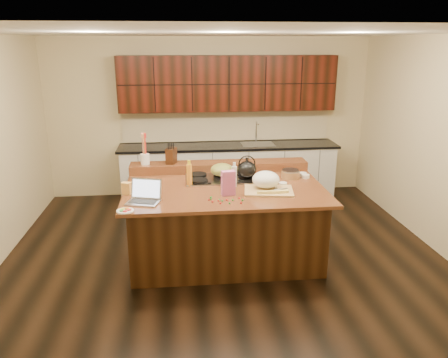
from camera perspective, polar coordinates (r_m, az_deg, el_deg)
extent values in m
cube|color=black|center=(5.67, 0.05, -9.90)|extent=(5.50, 5.00, 0.01)
cube|color=silver|center=(5.04, 0.06, 18.66)|extent=(5.50, 5.00, 0.01)
cube|color=beige|center=(7.64, -1.92, 7.99)|extent=(5.50, 0.01, 2.70)
cube|color=beige|center=(2.85, 5.38, -8.54)|extent=(5.50, 0.01, 2.70)
cube|color=beige|center=(6.12, 26.73, 3.79)|extent=(0.01, 5.00, 2.70)
cube|color=black|center=(5.48, 0.05, -5.76)|extent=(2.22, 1.42, 0.88)
cube|color=black|center=(5.32, 0.06, -1.19)|extent=(2.40, 1.60, 0.04)
cube|color=black|center=(5.96, -0.65, 1.67)|extent=(2.40, 0.30, 0.12)
cube|color=gray|center=(5.59, -0.26, 0.02)|extent=(0.92, 0.52, 0.02)
cylinder|color=black|center=(5.69, -3.40, 0.54)|extent=(0.22, 0.22, 0.03)
cylinder|color=black|center=(5.74, 2.59, 0.71)|extent=(0.22, 0.22, 0.03)
cylinder|color=black|center=(5.44, -3.27, -0.25)|extent=(0.22, 0.22, 0.03)
cylinder|color=black|center=(5.50, 2.98, -0.06)|extent=(0.22, 0.22, 0.03)
cylinder|color=black|center=(5.58, -0.27, 0.25)|extent=(0.22, 0.22, 0.03)
cube|color=silver|center=(7.54, 0.60, 0.85)|extent=(3.60, 0.62, 0.90)
cube|color=black|center=(7.42, 0.61, 4.33)|extent=(3.70, 0.66, 0.04)
cube|color=gray|center=(7.49, 4.43, 4.52)|extent=(0.55, 0.42, 0.01)
cylinder|color=gray|center=(7.62, 4.22, 6.18)|extent=(0.02, 0.02, 0.36)
cube|color=black|center=(7.41, 0.51, 12.38)|extent=(3.60, 0.34, 0.90)
cube|color=beige|center=(7.66, 0.36, 6.89)|extent=(3.60, 0.03, 0.50)
ellipsoid|color=black|center=(5.46, 3.00, 1.21)|extent=(0.27, 0.27, 0.22)
ellipsoid|color=olive|center=(5.56, -0.27, 1.21)|extent=(0.37, 0.37, 0.16)
cube|color=#B7B7BC|center=(4.84, -10.51, -3.02)|extent=(0.40, 0.32, 0.02)
cube|color=black|center=(4.84, -10.52, -2.90)|extent=(0.32, 0.21, 0.00)
cube|color=#B7B7BC|center=(4.91, -10.11, -1.22)|extent=(0.35, 0.16, 0.22)
cube|color=silver|center=(4.90, -10.14, -1.24)|extent=(0.32, 0.14, 0.19)
cylinder|color=orange|center=(5.31, -4.55, 0.50)|extent=(0.07, 0.07, 0.27)
cylinder|color=silver|center=(5.29, 1.35, 0.36)|extent=(0.07, 0.07, 0.25)
cube|color=tan|center=(5.14, 5.85, -1.54)|extent=(0.62, 0.49, 0.03)
ellipsoid|color=white|center=(5.18, 5.49, -0.07)|extent=(0.33, 0.33, 0.20)
cube|color=#EDD872|center=(4.99, 5.02, -1.76)|extent=(0.12, 0.03, 0.03)
cube|color=#EDD872|center=(5.01, 6.39, -1.71)|extent=(0.12, 0.03, 0.03)
cube|color=#EDD872|center=(5.04, 7.75, -1.65)|extent=(0.12, 0.03, 0.03)
cylinder|color=gray|center=(5.14, 7.24, -1.37)|extent=(0.21, 0.09, 0.01)
cylinder|color=white|center=(5.37, 7.69, -0.69)|extent=(0.10, 0.10, 0.04)
cylinder|color=white|center=(5.74, 10.61, 0.36)|extent=(0.11, 0.11, 0.04)
cylinder|color=white|center=(5.81, 10.24, 0.60)|extent=(0.11, 0.11, 0.04)
cylinder|color=#996B3F|center=(5.70, 8.70, 0.57)|extent=(0.26, 0.26, 0.09)
cone|color=silver|center=(5.18, 6.81, -1.18)|extent=(0.10, 0.10, 0.07)
cube|color=#BD598E|center=(4.97, 0.56, -0.53)|extent=(0.17, 0.11, 0.29)
cylinder|color=white|center=(4.65, -12.78, -4.07)|extent=(0.18, 0.18, 0.01)
cube|color=#F0B255|center=(5.14, -12.60, -1.20)|extent=(0.12, 0.10, 0.14)
cylinder|color=white|center=(5.92, -10.27, 2.59)|extent=(0.13, 0.13, 0.14)
cube|color=black|center=(5.89, -6.90, 3.03)|extent=(0.16, 0.20, 0.21)
ellipsoid|color=red|center=(4.89, 2.02, -2.49)|extent=(0.02, 0.02, 0.02)
ellipsoid|color=#198C26|center=(4.83, 1.17, -2.76)|extent=(0.02, 0.02, 0.02)
ellipsoid|color=red|center=(4.79, -1.51, -2.95)|extent=(0.02, 0.02, 0.02)
ellipsoid|color=#198C26|center=(4.81, -0.22, -2.86)|extent=(0.02, 0.02, 0.02)
ellipsoid|color=red|center=(4.75, 2.24, -3.13)|extent=(0.02, 0.02, 0.02)
ellipsoid|color=#198C26|center=(4.87, -1.76, -2.60)|extent=(0.02, 0.02, 0.02)
ellipsoid|color=red|center=(4.84, -1.99, -2.73)|extent=(0.02, 0.02, 0.02)
ellipsoid|color=#198C26|center=(4.92, -1.70, -2.39)|extent=(0.02, 0.02, 0.02)
ellipsoid|color=red|center=(4.74, -0.47, -3.17)|extent=(0.02, 0.02, 0.02)
ellipsoid|color=#198C26|center=(4.73, 0.72, -3.18)|extent=(0.02, 0.02, 0.02)
ellipsoid|color=red|center=(4.78, -1.54, -2.97)|extent=(0.02, 0.02, 0.02)
ellipsoid|color=#198C26|center=(4.83, -0.65, -2.74)|extent=(0.02, 0.02, 0.02)
ellipsoid|color=red|center=(4.83, 0.38, -2.74)|extent=(0.02, 0.02, 0.02)
ellipsoid|color=#198C26|center=(4.83, 2.43, -2.77)|extent=(0.02, 0.02, 0.02)
ellipsoid|color=red|center=(4.81, -0.74, -2.84)|extent=(0.02, 0.02, 0.02)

